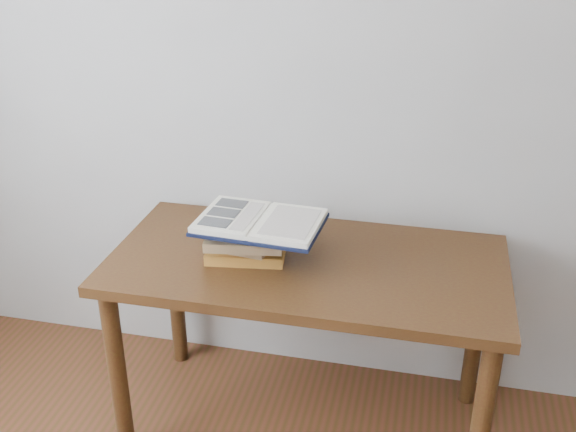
# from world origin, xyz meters

# --- Properties ---
(desk) EXTENTS (1.29, 0.65, 0.69)m
(desk) POSITION_xyz_m (0.04, 1.38, 0.59)
(desk) COLOR #3F2B0F
(desk) RESTS_ON ground
(book_stack) EXTENTS (0.27, 0.21, 0.13)m
(book_stack) POSITION_xyz_m (-0.16, 1.35, 0.75)
(book_stack) COLOR #A07224
(book_stack) RESTS_ON desk
(open_book) EXTENTS (0.40, 0.29, 0.03)m
(open_book) POSITION_xyz_m (-0.11, 1.34, 0.83)
(open_book) COLOR black
(open_book) RESTS_ON book_stack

